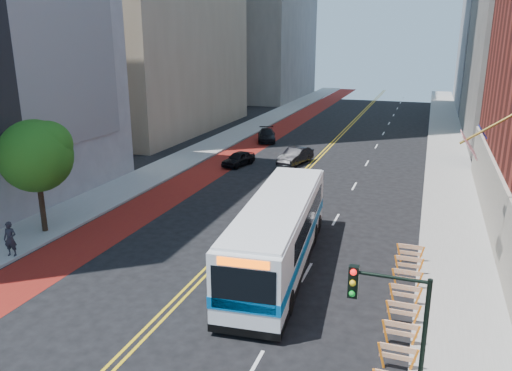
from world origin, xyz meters
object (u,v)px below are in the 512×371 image
object	(u,v)px
car_a	(238,159)
street_tree	(37,153)
car_b	(295,156)
pedestrian	(10,239)
transit_bus	(279,232)
car_c	(267,135)
traffic_signal	(392,321)

from	to	relation	value
car_a	street_tree	bearing A→B (deg)	-90.23
car_b	pedestrian	world-z (taller)	pedestrian
car_a	pedestrian	world-z (taller)	pedestrian
transit_bus	pedestrian	distance (m)	14.19
car_c	car_b	bearing A→B (deg)	-76.27
pedestrian	street_tree	bearing A→B (deg)	90.46
street_tree	traffic_signal	distance (m)	22.79
pedestrian	car_a	bearing A→B (deg)	66.58
street_tree	car_c	size ratio (longest dim) A/B	1.41
car_b	car_a	bearing A→B (deg)	-139.58
street_tree	traffic_signal	xyz separation A→B (m)	(20.66, -9.55, -1.19)
traffic_signal	car_c	xyz separation A→B (m)	(-16.68, 40.20, -3.03)
street_tree	car_a	xyz separation A→B (m)	(5.00, 19.14, -4.26)
traffic_signal	pedestrian	size ratio (longest dim) A/B	2.69
transit_bus	car_b	distance (m)	21.99
transit_bus	car_c	bearing A→B (deg)	103.88
traffic_signal	transit_bus	size ratio (longest dim) A/B	0.38
traffic_signal	pedestrian	world-z (taller)	traffic_signal
car_a	car_c	distance (m)	11.56
traffic_signal	transit_bus	distance (m)	11.60
car_b	car_c	bearing A→B (deg)	135.76
car_a	pedestrian	bearing A→B (deg)	-85.99
traffic_signal	transit_bus	world-z (taller)	traffic_signal
traffic_signal	car_a	size ratio (longest dim) A/B	1.33
street_tree	traffic_signal	size ratio (longest dim) A/B	1.32
car_a	transit_bus	bearing A→B (deg)	-48.97
transit_bus	car_b	xyz separation A→B (m)	(-4.79, 21.44, -1.16)
transit_bus	car_c	size ratio (longest dim) A/B	2.84
street_tree	car_c	xyz separation A→B (m)	(3.98, 30.65, -4.22)
traffic_signal	transit_bus	xyz separation A→B (m)	(-6.13, 9.68, -1.81)
street_tree	transit_bus	xyz separation A→B (m)	(14.53, 0.13, -3.00)
car_c	transit_bus	bearing A→B (deg)	-89.60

